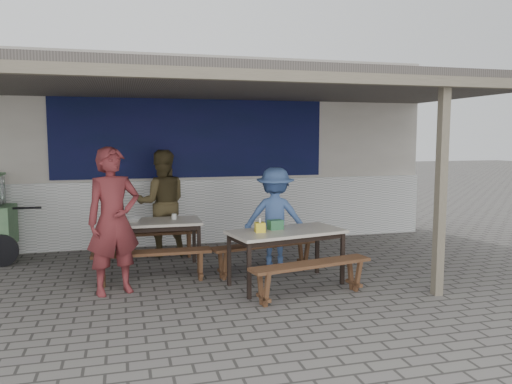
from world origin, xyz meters
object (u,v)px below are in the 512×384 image
object	(u,v)px
bench_left_street	(152,259)
donation_box	(275,225)
bench_right_wall	(265,251)
tissue_box	(260,227)
table_left	(150,226)
patron_right_table	(275,217)
table_right	(286,236)
patron_street_side	(114,221)
condiment_bowl	(134,220)
patron_wall_side	(162,203)
bench_left_wall	(149,239)
condiment_jar	(174,216)
bench_right_street	(311,271)

from	to	relation	value
bench_left_street	donation_box	bearing A→B (deg)	-13.68
bench_right_wall	tissue_box	xyz separation A→B (m)	(-0.25, -0.64, 0.47)
table_left	patron_right_table	xyz separation A→B (m)	(1.88, -0.27, 0.09)
bench_right_wall	table_right	bearing A→B (deg)	-90.00
patron_street_side	table_left	bearing A→B (deg)	45.22
table_right	condiment_bowl	size ratio (longest dim) A/B	8.02
patron_wall_side	donation_box	world-z (taller)	patron_wall_side
patron_wall_side	bench_left_wall	bearing A→B (deg)	47.16
patron_street_side	donation_box	distance (m)	2.12
patron_wall_side	bench_right_wall	bearing A→B (deg)	130.90
table_left	patron_wall_side	xyz separation A→B (m)	(0.25, 0.96, 0.22)
patron_street_side	tissue_box	bearing A→B (deg)	-26.22
table_left	condiment_jar	xyz separation A→B (m)	(0.37, 0.08, 0.12)
bench_left_street	table_right	xyz separation A→B (m)	(1.74, -0.54, 0.33)
patron_street_side	tissue_box	xyz separation A→B (m)	(1.86, -0.26, -0.13)
table_right	patron_right_table	world-z (taller)	patron_right_table
table_left	patron_wall_side	bearing A→B (deg)	76.37
patron_street_side	tissue_box	size ratio (longest dim) A/B	14.63
donation_box	condiment_jar	size ratio (longest dim) A/B	2.34
tissue_box	donation_box	distance (m)	0.29
patron_wall_side	bench_right_street	bearing A→B (deg)	120.16
bench_right_wall	patron_street_side	distance (m)	2.22
table_left	donation_box	distance (m)	1.97
patron_street_side	bench_right_street	bearing A→B (deg)	-38.02
bench_right_wall	patron_right_table	bearing A→B (deg)	41.96
bench_right_street	condiment_jar	bearing A→B (deg)	116.17
patron_street_side	condiment_jar	distance (m)	1.40
condiment_bowl	condiment_jar	bearing A→B (deg)	6.25
bench_left_wall	table_left	bearing A→B (deg)	-90.00
bench_right_street	bench_right_wall	size ratio (longest dim) A/B	1.00
bench_left_wall	tissue_box	bearing A→B (deg)	-54.70
patron_street_side	condiment_jar	bearing A→B (deg)	32.95
patron_street_side	patron_wall_side	distance (m)	2.11
bench_right_wall	bench_left_street	bearing A→B (deg)	171.25
table_right	donation_box	size ratio (longest dim) A/B	8.46
patron_right_table	condiment_jar	distance (m)	1.55
bench_left_wall	patron_right_table	bearing A→B (deg)	-26.50
bench_left_wall	table_right	bearing A→B (deg)	-47.53
donation_box	bench_right_street	bearing A→B (deg)	-71.13
patron_right_table	condiment_bowl	distance (m)	2.13
bench_left_street	donation_box	xyz separation A→B (m)	(1.62, -0.43, 0.47)
bench_right_street	bench_left_wall	bearing A→B (deg)	114.25
bench_left_wall	patron_right_table	distance (m)	2.15
table_left	bench_right_wall	bearing A→B (deg)	-20.34
bench_left_street	donation_box	size ratio (longest dim) A/B	8.26
condiment_bowl	patron_street_side	bearing A→B (deg)	-104.79
bench_left_street	bench_left_wall	size ratio (longest dim) A/B	1.00
condiment_jar	condiment_bowl	distance (m)	0.61
patron_right_table	table_right	bearing A→B (deg)	103.61
table_left	bench_left_wall	world-z (taller)	table_left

